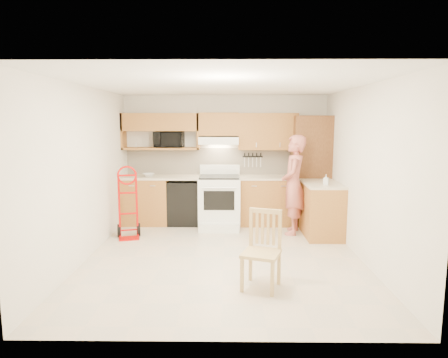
{
  "coord_description": "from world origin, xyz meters",
  "views": [
    {
      "loc": [
        0.07,
        -5.58,
        2.0
      ],
      "look_at": [
        0.0,
        0.5,
        1.1
      ],
      "focal_mm": 31.5,
      "sensor_mm": 36.0,
      "label": 1
    }
  ],
  "objects_px": {
    "microwave": "(169,139)",
    "person": "(293,185)",
    "range": "(219,197)",
    "dining_chair": "(261,251)",
    "hand_truck": "(128,206)"
  },
  "relations": [
    {
      "from": "microwave",
      "to": "hand_truck",
      "type": "bearing_deg",
      "value": -113.58
    },
    {
      "from": "microwave",
      "to": "person",
      "type": "relative_size",
      "value": 0.32
    },
    {
      "from": "microwave",
      "to": "person",
      "type": "bearing_deg",
      "value": -15.86
    },
    {
      "from": "range",
      "to": "person",
      "type": "xyz_separation_m",
      "value": [
        1.32,
        -0.42,
        0.31
      ]
    },
    {
      "from": "microwave",
      "to": "range",
      "type": "height_order",
      "value": "microwave"
    },
    {
      "from": "microwave",
      "to": "range",
      "type": "distance_m",
      "value": 1.5
    },
    {
      "from": "microwave",
      "to": "dining_chair",
      "type": "relative_size",
      "value": 0.59
    },
    {
      "from": "microwave",
      "to": "hand_truck",
      "type": "height_order",
      "value": "microwave"
    },
    {
      "from": "range",
      "to": "dining_chair",
      "type": "distance_m",
      "value": 2.84
    },
    {
      "from": "range",
      "to": "hand_truck",
      "type": "height_order",
      "value": "range"
    },
    {
      "from": "person",
      "to": "dining_chair",
      "type": "height_order",
      "value": "person"
    },
    {
      "from": "person",
      "to": "microwave",
      "type": "bearing_deg",
      "value": -96.69
    },
    {
      "from": "person",
      "to": "hand_truck",
      "type": "relative_size",
      "value": 1.56
    },
    {
      "from": "range",
      "to": "person",
      "type": "relative_size",
      "value": 0.65
    },
    {
      "from": "microwave",
      "to": "dining_chair",
      "type": "height_order",
      "value": "microwave"
    }
  ]
}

